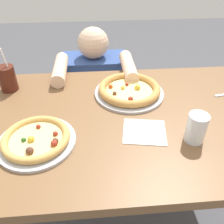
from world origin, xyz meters
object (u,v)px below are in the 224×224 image
(drink_cup_colored, at_px, (7,78))
(diner_seated, at_px, (96,103))
(pizza_near, at_px, (36,139))
(water_cup_clear, at_px, (196,127))
(pizza_far, at_px, (129,90))

(drink_cup_colored, distance_m, diner_seated, 0.67)
(drink_cup_colored, height_order, diner_seated, drink_cup_colored)
(pizza_near, distance_m, drink_cup_colored, 0.43)
(drink_cup_colored, bearing_deg, pizza_near, -63.82)
(pizza_near, height_order, water_cup_clear, water_cup_clear)
(water_cup_clear, bearing_deg, pizza_far, 120.22)
(drink_cup_colored, relative_size, water_cup_clear, 1.89)
(pizza_near, xyz_separation_m, pizza_far, (0.38, 0.30, 0.00))
(pizza_near, bearing_deg, pizza_far, 38.45)
(pizza_far, bearing_deg, drink_cup_colored, 170.98)
(pizza_near, bearing_deg, diner_seated, 73.33)
(pizza_near, bearing_deg, water_cup_clear, -2.86)
(drink_cup_colored, bearing_deg, diner_seated, 40.28)
(pizza_near, xyz_separation_m, drink_cup_colored, (-0.19, 0.39, 0.04))
(pizza_far, height_order, drink_cup_colored, drink_cup_colored)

